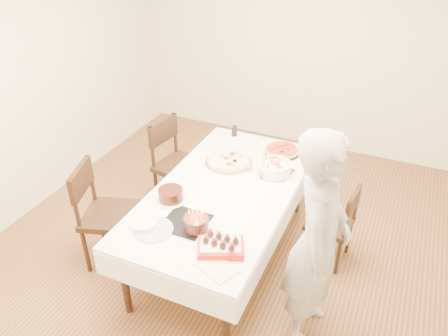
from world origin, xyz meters
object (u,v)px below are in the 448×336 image
at_px(chair_left_savory, 181,166).
at_px(strawberry_box, 221,246).
at_px(dining_table, 224,223).
at_px(chair_left_dessert, 111,215).
at_px(person, 317,243).
at_px(layer_cake, 171,195).
at_px(pizza_pepperoni, 282,150).
at_px(birthday_cake, 196,220).
at_px(taper_candle, 264,161).
at_px(chair_right_savory, 330,223).
at_px(pizza_white, 229,161).
at_px(cola_glass, 234,131).
at_px(pasta_bowl, 274,168).

relative_size(chair_left_savory, strawberry_box, 2.99).
height_order(dining_table, chair_left_dessert, chair_left_dessert).
bearing_deg(chair_left_savory, chair_left_dessert, 89.59).
distance_m(chair_left_savory, person, 2.00).
bearing_deg(layer_cake, dining_table, 43.15).
bearing_deg(person, chair_left_savory, 53.32).
xyz_separation_m(pizza_pepperoni, birthday_cake, (-0.23, -1.41, 0.08)).
bearing_deg(chair_left_dessert, taper_candle, -164.06).
xyz_separation_m(birthday_cake, strawberry_box, (0.27, -0.13, -0.06)).
bearing_deg(layer_cake, taper_candle, 47.80).
height_order(taper_candle, strawberry_box, taper_candle).
distance_m(chair_right_savory, birthday_cake, 1.35).
bearing_deg(chair_left_savory, pizza_white, 177.82).
bearing_deg(layer_cake, chair_right_savory, 28.93).
distance_m(chair_left_savory, chair_left_dessert, 1.01).
bearing_deg(cola_glass, pizza_white, -72.22).
bearing_deg(taper_candle, person, -49.59).
bearing_deg(layer_cake, pizza_pepperoni, 62.49).
distance_m(chair_left_savory, birthday_cake, 1.40).
relative_size(chair_left_savory, person, 0.56).
xyz_separation_m(chair_left_dessert, strawberry_box, (1.20, -0.26, 0.29)).
bearing_deg(person, pizza_pepperoni, 21.90).
xyz_separation_m(chair_left_dessert, person, (1.84, -0.03, 0.38)).
xyz_separation_m(chair_right_savory, strawberry_box, (-0.60, -1.07, 0.39)).
height_order(chair_left_savory, chair_left_dessert, chair_left_dessert).
distance_m(person, cola_glass, 1.92).
bearing_deg(chair_right_savory, strawberry_box, -112.61).
relative_size(cola_glass, strawberry_box, 0.33).
relative_size(pizza_white, pasta_bowl, 1.47).
height_order(pizza_pepperoni, strawberry_box, strawberry_box).
relative_size(chair_left_dessert, cola_glass, 9.03).
distance_m(pizza_white, layer_cake, 0.77).
distance_m(dining_table, chair_left_dessert, 1.02).
xyz_separation_m(dining_table, person, (0.93, -0.49, 0.50)).
xyz_separation_m(dining_table, taper_candle, (0.24, 0.32, 0.55)).
bearing_deg(dining_table, chair_right_savory, 22.00).
bearing_deg(dining_table, birthday_cake, -87.39).
bearing_deg(pasta_bowl, pizza_white, -178.17).
relative_size(pasta_bowl, taper_candle, 0.90).
relative_size(chair_left_dessert, pizza_white, 2.20).
relative_size(cola_glass, birthday_cake, 0.59).
height_order(chair_left_savory, strawberry_box, chair_left_savory).
bearing_deg(pizza_pepperoni, chair_right_savory, -36.87).
bearing_deg(strawberry_box, pizza_white, 110.91).
distance_m(dining_table, pizza_white, 0.60).
xyz_separation_m(chair_left_savory, cola_glass, (0.43, 0.43, 0.31)).
height_order(dining_table, chair_right_savory, chair_right_savory).
height_order(chair_left_dessert, birthday_cake, chair_left_dessert).
relative_size(cola_glass, layer_cake, 0.42).
height_order(person, birthday_cake, person).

